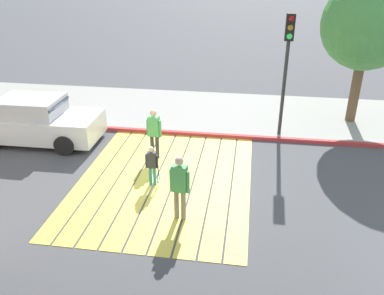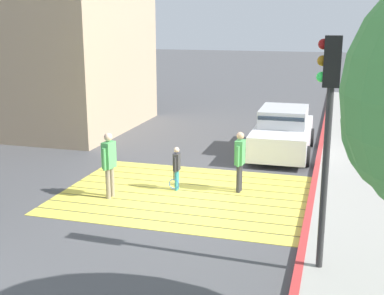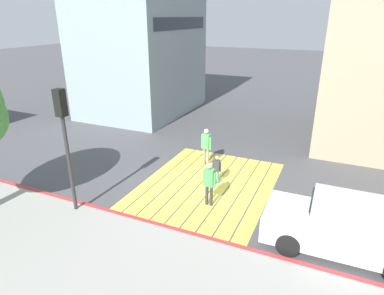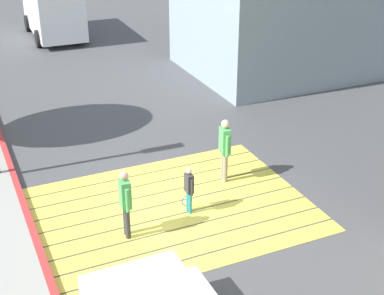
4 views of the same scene
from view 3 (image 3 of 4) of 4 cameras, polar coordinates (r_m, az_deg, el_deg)
name	(u,v)px [view 3 (image 3 of 4)]	position (r m, az deg, el deg)	size (l,w,h in m)	color
ground_plane	(207,185)	(13.22, 2.60, -6.51)	(120.00, 120.00, 0.00)	#4C4C4F
crosswalk_stripes	(207,185)	(13.22, 2.60, -6.49)	(6.40, 4.90, 0.01)	#EAD64C
sidewalk_west	(125,279)	(9.16, -11.50, -21.35)	(4.80, 40.00, 0.12)	#9E9B93
curb_painted	(169,228)	(10.68, -4.07, -13.74)	(0.16, 40.00, 0.13)	#BC3333
building_far_north	(140,32)	(23.01, -8.93, 19.12)	(8.00, 6.03, 10.61)	#8C9EA8
car_parked_near_curb	(344,227)	(10.46, 24.70, -12.37)	(2.02, 4.32, 1.57)	white
traffic_light_corner	(64,127)	(11.02, -21.13, 3.28)	(0.39, 0.28, 4.24)	#2D2D2D
pedestrian_adult_lead	(206,144)	(14.55, 2.44, 0.55)	(0.27, 0.50, 1.72)	gray
pedestrian_adult_trailing	(209,181)	(11.47, 3.00, -5.81)	(0.23, 0.48, 1.64)	#333338
pedestrian_child_with_racket	(216,168)	(13.09, 4.23, -3.61)	(0.28, 0.37, 1.19)	teal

